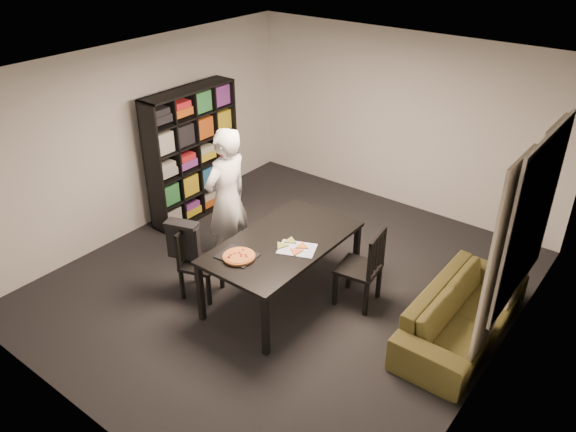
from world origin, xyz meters
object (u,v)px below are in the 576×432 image
Objects in this scene: bookshelf at (193,154)px; chair_right at (366,264)px; pepperoni_pizza at (239,256)px; person at (227,200)px; baking_tray at (237,256)px; sofa at (463,313)px; chair_left at (194,257)px; dining_table at (283,246)px.

chair_right is at bearing -7.07° from bookshelf.
chair_right is at bearing 46.44° from pepperoni_pizza.
chair_right is at bearing 101.58° from person.
baking_tray is 0.20× the size of sofa.
pepperoni_pizza reaches higher than baking_tray.
baking_tray is at bearing -33.64° from bookshelf.
bookshelf is 2.06m from chair_left.
dining_table is at bearing 82.93° from person.
chair_right is at bearing 29.64° from dining_table.
chair_left is 0.78m from pepperoni_pizza.
person is at bearing -28.36° from bookshelf.
chair_right is (3.13, -0.39, -0.40)m from bookshelf.
person is 1.05m from baking_tray.
chair_right is 0.49× the size of sofa.
bookshelf is at bearing -116.99° from person.
dining_table is at bearing 108.24° from sofa.
dining_table is 2.08m from sofa.
dining_table is 5.29× the size of pepperoni_pizza.
chair_left reaches higher than sofa.
baking_tray reaches higher than sofa.
bookshelf is 4.29m from sofa.
dining_table is at bearing -76.18° from chair_left.
pepperoni_pizza is at bearing -105.32° from dining_table.
chair_left is 0.44× the size of sofa.
sofa is (2.09, 1.20, -0.51)m from pepperoni_pizza.
sofa is at bearing 29.01° from baking_tray.
person is at bearing 99.58° from sofa.
chair_right reaches higher than pepperoni_pizza.
pepperoni_pizza is (2.15, -1.42, -0.15)m from bookshelf.
chair_right is 1.44m from pepperoni_pizza.
person is at bearing 171.55° from dining_table.
baking_tray is (2.11, -1.40, -0.17)m from bookshelf.
sofa is (2.81, 1.19, -0.21)m from chair_left.
person is at bearing -87.48° from chair_right.
bookshelf is 4.75× the size of baking_tray.
chair_left is 3.06m from sofa.
bookshelf is at bearing 146.54° from pepperoni_pizza.
bookshelf reaches higher than baking_tray.
chair_right is at bearing 98.55° from sofa.
person is (1.32, -0.71, -0.03)m from bookshelf.
person is (-0.10, 0.70, 0.43)m from chair_left.
chair_left reaches higher than baking_tray.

